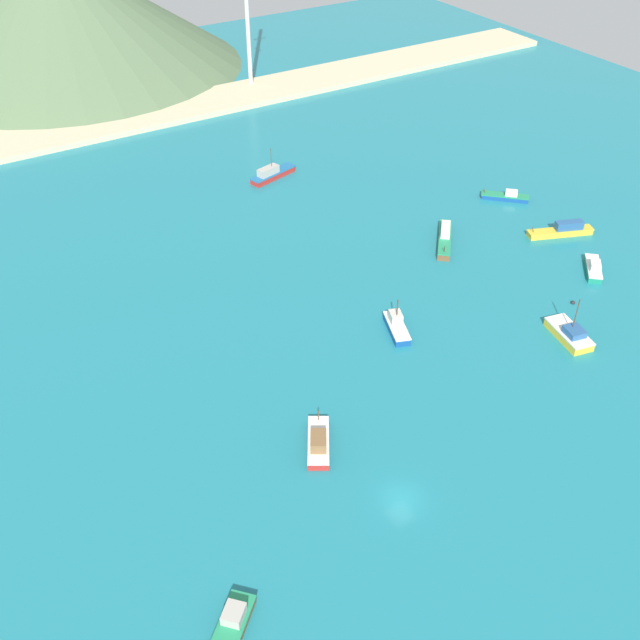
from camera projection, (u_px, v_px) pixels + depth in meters
The scene contains 14 objects.
ground at pixel (267, 348), 99.22m from camera, with size 260.00×280.00×0.50m.
fishing_boat_0 at pixel (318, 442), 84.03m from camera, with size 5.95×7.62×2.48m.
fishing_boat_1 at pixel (272, 174), 137.90m from camera, with size 10.00×4.76×5.91m.
fishing_boat_3 at pixel (506, 196), 131.50m from camera, with size 7.27×7.14×1.80m.
fishing_boat_4 at pixel (232, 625), 66.58m from camera, with size 6.74×6.55×1.98m.
fishing_boat_5 at pixel (594, 268), 112.78m from camera, with size 6.13×6.44×2.19m.
fishing_boat_10 at pixel (563, 230), 121.59m from camera, with size 10.91×5.85×2.39m.
fishing_boat_11 at pixel (570, 334), 99.87m from camera, with size 4.61×7.83×6.70m.
fishing_boat_12 at pixel (396, 326), 101.19m from camera, with size 4.36×7.05×5.05m.
fishing_boat_15 at pixel (445, 238), 119.69m from camera, with size 8.73×9.65×2.54m.
buoy_0 at pixel (573, 303), 106.78m from camera, with size 0.64×0.64×0.64m.
beach_strip at pixel (79, 130), 154.88m from camera, with size 247.00×14.64×1.20m, color beige.
hill_central at pixel (58, 10), 178.23m from camera, with size 86.31×86.31×28.38m.
radio_tower at pixel (247, 5), 164.52m from camera, with size 3.66×2.93×36.57m.
Camera 1 is at (-34.12, -39.12, 62.72)m, focal length 41.82 mm.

